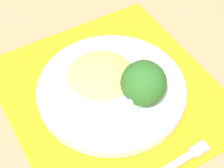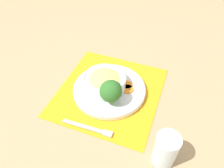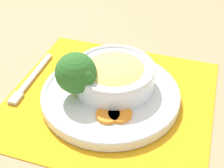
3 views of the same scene
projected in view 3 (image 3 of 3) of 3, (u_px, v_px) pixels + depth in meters
name	position (u px, v px, depth m)	size (l,w,h in m)	color
ground_plane	(111.00, 99.00, 0.64)	(4.00, 4.00, 0.00)	tan
placemat	(111.00, 98.00, 0.64)	(0.43, 0.41, 0.00)	orange
plate	(111.00, 94.00, 0.63)	(0.28, 0.28, 0.02)	silver
bowl	(114.00, 74.00, 0.63)	(0.17, 0.17, 0.06)	silver
broccoli_floret	(76.00, 73.00, 0.59)	(0.08, 0.08, 0.09)	#84AD5B
carrot_slice_near	(108.00, 115.00, 0.57)	(0.04, 0.04, 0.01)	orange
carrot_slice_middle	(120.00, 114.00, 0.58)	(0.04, 0.04, 0.01)	orange
fork	(29.00, 82.00, 0.68)	(0.03, 0.18, 0.01)	#B7B7BC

